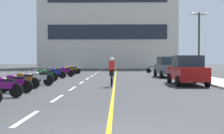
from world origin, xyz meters
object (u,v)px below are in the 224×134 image
motorcycle_7 (46,75)px  motorcycle_13 (154,69)px  motorcycle_10 (65,71)px  motorcycle_4 (24,80)px  motorcycle_8 (56,73)px  parked_car_mid (168,67)px  motorcycle_6 (42,76)px  motorcycle_2 (3,86)px  motorcycle_5 (39,78)px  parked_car_near (187,70)px  motorcycle_9 (65,72)px  motorcycle_12 (73,70)px  motorcycle_3 (15,83)px  motorcycle_11 (68,70)px  street_lamp_mid (199,30)px  cyclist_rider (112,71)px

motorcycle_7 → motorcycle_13: bearing=54.6°
motorcycle_13 → motorcycle_10: bearing=-146.6°
motorcycle_4 → motorcycle_8: (-0.06, 8.50, 0.00)m
parked_car_mid → motorcycle_6: parked_car_mid is taller
motorcycle_10 → motorcycle_8: bearing=-91.5°
motorcycle_7 → motorcycle_2: bearing=-87.5°
motorcycle_2 → motorcycle_5: bearing=89.4°
parked_car_near → motorcycle_9: parked_car_near is taller
motorcycle_2 → motorcycle_12: bearing=90.3°
motorcycle_12 → parked_car_mid: bearing=-29.7°
motorcycle_3 → motorcycle_7: same height
motorcycle_4 → motorcycle_8: bearing=90.4°
parked_car_mid → motorcycle_10: 9.69m
parked_car_near → motorcycle_13: parked_car_near is taller
motorcycle_4 → motorcycle_8: same height
motorcycle_8 → motorcycle_11: 5.35m
parked_car_near → motorcycle_2: parked_car_near is taller
motorcycle_3 → motorcycle_6: bearing=90.3°
motorcycle_4 → motorcycle_12: 15.72m
motorcycle_5 → motorcycle_6: 1.57m
motorcycle_11 → motorcycle_4: bearing=-90.2°
motorcycle_6 → parked_car_near: bearing=-3.5°
motorcycle_2 → motorcycle_6: bearing=91.2°
motorcycle_8 → street_lamp_mid: bearing=-0.3°
motorcycle_7 → motorcycle_13: (9.34, 13.13, 0.00)m
parked_car_mid → motorcycle_13: 7.96m
motorcycle_3 → motorcycle_9: bearing=89.8°
motorcycle_5 → motorcycle_11: bearing=91.5°
motorcycle_3 → motorcycle_13: (9.06, 20.28, 0.00)m
motorcycle_11 → motorcycle_9: bearing=-86.3°
motorcycle_10 → motorcycle_4: bearing=-90.2°
street_lamp_mid → motorcycle_6: (-11.57, -5.23, -3.52)m
motorcycle_5 → motorcycle_13: bearing=61.9°
motorcycle_2 → parked_car_near: bearing=34.4°
motorcycle_3 → motorcycle_5: same height
motorcycle_10 → motorcycle_11: size_ratio=1.02×
parked_car_mid → motorcycle_8: bearing=-168.8°
motorcycle_5 → motorcycle_9: size_ratio=1.00×
motorcycle_13 → motorcycle_12: bearing=-163.8°
motorcycle_2 → motorcycle_4: (-0.30, 3.58, 0.00)m
motorcycle_12 → street_lamp_mid: bearing=-32.3°
motorcycle_2 → motorcycle_6: (-0.14, 6.79, 0.00)m
motorcycle_3 → cyclist_rider: bearing=34.3°
motorcycle_6 → motorcycle_2: bearing=-88.8°
motorcycle_9 → motorcycle_5: bearing=-89.3°
motorcycle_4 → motorcycle_5: (0.36, 1.65, 0.00)m
parked_car_mid → motorcycle_6: size_ratio=2.59×
motorcycle_6 → motorcycle_12: size_ratio=0.98×
motorcycle_3 → cyclist_rider: size_ratio=0.96×
street_lamp_mid → motorcycle_4: 14.87m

